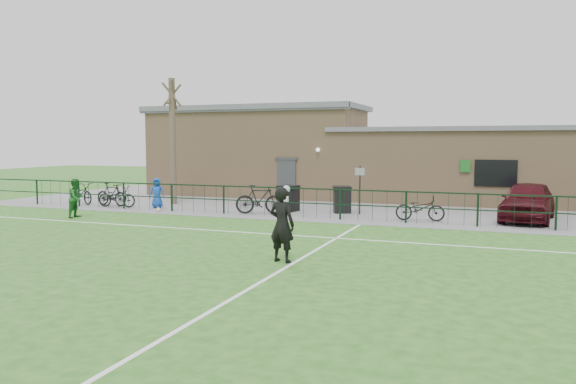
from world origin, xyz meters
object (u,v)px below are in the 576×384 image
(bicycle_b, at_px, (111,194))
(bicycle_e, at_px, (420,208))
(sign_post, at_px, (360,190))
(spectator_child, at_px, (157,193))
(bicycle_a, at_px, (81,193))
(car_maroon, at_px, (528,201))
(wheelie_bin_left, at_px, (289,199))
(bare_tree, at_px, (173,142))
(bicycle_c, at_px, (117,197))
(ball_ground, at_px, (158,210))
(outfield_player, at_px, (76,198))
(bicycle_d, at_px, (260,199))
(wheelie_bin_right, at_px, (342,200))

(bicycle_b, height_order, bicycle_e, bicycle_b)
(sign_post, distance_m, spectator_child, 9.16)
(bicycle_a, relative_size, bicycle_b, 1.10)
(car_maroon, bearing_deg, wheelie_bin_left, -168.70)
(bare_tree, relative_size, bicycle_e, 3.31)
(spectator_child, bearing_deg, bicycle_c, 169.15)
(wheelie_bin_left, bearing_deg, car_maroon, 15.98)
(bicycle_e, relative_size, spectator_child, 1.34)
(bare_tree, bearing_deg, car_maroon, -0.70)
(bicycle_c, height_order, ball_ground, bicycle_c)
(bicycle_c, bearing_deg, sign_post, -90.80)
(car_maroon, xyz_separation_m, outfield_player, (-16.67, -5.32, 0.01))
(spectator_child, bearing_deg, bicycle_a, 156.22)
(ball_ground, bearing_deg, bicycle_d, 12.31)
(bicycle_c, distance_m, ball_ground, 2.93)
(wheelie_bin_right, bearing_deg, sign_post, -38.23)
(bicycle_a, xyz_separation_m, outfield_player, (3.16, -3.87, 0.24))
(bare_tree, bearing_deg, ball_ground, -69.39)
(car_maroon, bearing_deg, bicycle_e, -149.67)
(bicycle_b, xyz_separation_m, spectator_child, (2.40, 0.13, 0.14))
(wheelie_bin_right, distance_m, bicycle_a, 12.69)
(bicycle_b, relative_size, spectator_child, 1.32)
(bicycle_a, distance_m, outfield_player, 5.00)
(wheelie_bin_right, bearing_deg, bicycle_b, 165.77)
(ball_ground, bearing_deg, bicycle_a, 165.88)
(wheelie_bin_right, relative_size, sign_post, 0.51)
(wheelie_bin_left, bearing_deg, outfield_player, -134.28)
(sign_post, distance_m, outfield_player, 11.37)
(bicycle_d, height_order, outfield_player, outfield_player)
(bicycle_a, distance_m, bicycle_b, 1.97)
(sign_post, distance_m, bicycle_e, 2.86)
(bicycle_a, bearing_deg, ball_ground, -83.43)
(car_maroon, height_order, bicycle_b, car_maroon)
(car_maroon, distance_m, bicycle_d, 10.45)
(bicycle_d, xyz_separation_m, spectator_child, (-5.19, 0.29, 0.08))
(bare_tree, distance_m, wheelie_bin_right, 8.87)
(wheelie_bin_left, bearing_deg, bicycle_d, -110.73)
(wheelie_bin_right, height_order, sign_post, sign_post)
(bicycle_a, bearing_deg, outfield_player, -120.09)
(spectator_child, bearing_deg, bicycle_e, -22.72)
(outfield_player, bearing_deg, bicycle_e, -76.40)
(outfield_player, bearing_deg, bicycle_d, -63.96)
(bicycle_b, xyz_separation_m, bicycle_c, (0.51, -0.27, -0.06))
(spectator_child, bearing_deg, bare_tree, 74.93)
(bare_tree, xyz_separation_m, sign_post, (9.32, -0.67, -1.98))
(bicycle_a, bearing_deg, spectator_child, -70.53)
(car_maroon, height_order, bicycle_d, car_maroon)
(bicycle_a, relative_size, ball_ground, 9.95)
(car_maroon, relative_size, bicycle_e, 2.40)
(bicycle_d, bearing_deg, car_maroon, -99.64)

